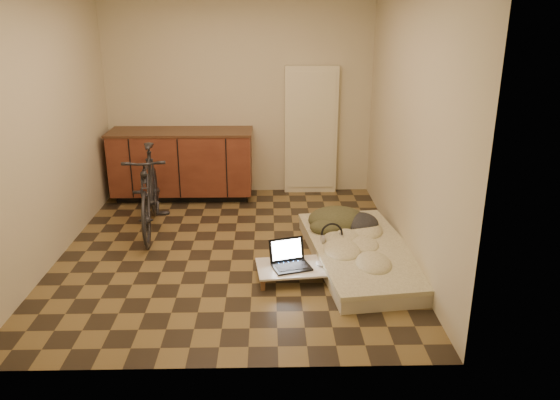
{
  "coord_description": "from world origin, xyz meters",
  "views": [
    {
      "loc": [
        0.38,
        -5.23,
        2.38
      ],
      "look_at": [
        0.49,
        -0.0,
        0.55
      ],
      "focal_mm": 35.0,
      "sensor_mm": 36.0,
      "label": 1
    }
  ],
  "objects_px": {
    "bicycle": "(149,186)",
    "laptop": "(290,261)",
    "futon": "(362,254)",
    "lap_desk": "(295,268)"
  },
  "relations": [
    {
      "from": "lap_desk",
      "to": "laptop",
      "type": "height_order",
      "value": "laptop"
    },
    {
      "from": "bicycle",
      "to": "lap_desk",
      "type": "bearing_deg",
      "value": -43.93
    },
    {
      "from": "futon",
      "to": "lap_desk",
      "type": "relative_size",
      "value": 2.72
    },
    {
      "from": "futon",
      "to": "lap_desk",
      "type": "height_order",
      "value": "futon"
    },
    {
      "from": "futon",
      "to": "lap_desk",
      "type": "xyz_separation_m",
      "value": [
        -0.68,
        -0.34,
        0.02
      ]
    },
    {
      "from": "lap_desk",
      "to": "laptop",
      "type": "relative_size",
      "value": 1.83
    },
    {
      "from": "bicycle",
      "to": "futon",
      "type": "relative_size",
      "value": 0.79
    },
    {
      "from": "bicycle",
      "to": "laptop",
      "type": "height_order",
      "value": "bicycle"
    },
    {
      "from": "laptop",
      "to": "bicycle",
      "type": "bearing_deg",
      "value": 124.83
    },
    {
      "from": "bicycle",
      "to": "laptop",
      "type": "xyz_separation_m",
      "value": [
        1.52,
        -1.19,
        -0.36
      ]
    }
  ]
}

